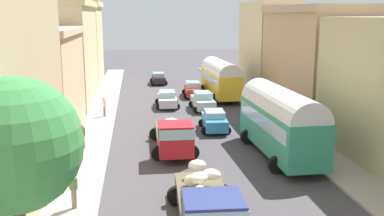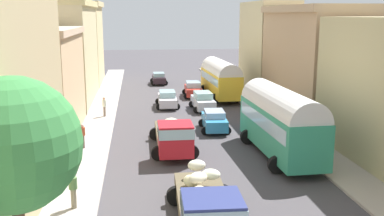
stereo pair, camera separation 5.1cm
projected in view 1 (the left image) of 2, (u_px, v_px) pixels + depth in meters
name	position (u px, v px, depth m)	size (l,w,h in m)	color
ground_plane	(187.00, 120.00, 37.26)	(154.00, 154.00, 0.00)	#434044
sidewalk_left	(99.00, 122.00, 36.34)	(2.50, 70.00, 0.14)	#9B9792
sidewalk_right	(271.00, 117.00, 38.15)	(2.50, 70.00, 0.14)	#A4998C
building_left_2	(46.00, 83.00, 31.83)	(4.57, 11.10, 7.77)	tan
building_left_3	(65.00, 52.00, 44.27)	(5.65, 13.46, 10.06)	beige
building_left_4	(77.00, 43.00, 55.88)	(6.27, 9.56, 10.26)	#D6C089
building_right_2	(316.00, 61.00, 38.55)	(6.33, 13.19, 9.46)	tan
building_right_3	(267.00, 48.00, 49.96)	(4.24, 9.96, 10.10)	beige
parked_bus_0	(280.00, 119.00, 27.34)	(3.56, 9.43, 4.31)	#2F8F6D
parked_bus_1	(220.00, 77.00, 46.79)	(3.55, 9.34, 4.02)	yellow
cargo_truck_0	(207.00, 206.00, 17.75)	(3.25, 7.14, 2.23)	navy
cargo_truck_1	(174.00, 135.00, 28.15)	(2.97, 7.57, 2.35)	red
car_0	(167.00, 99.00, 42.48)	(2.31, 4.39, 1.55)	silver
car_1	(158.00, 78.00, 56.52)	(2.16, 3.85, 1.46)	#291C24
car_2	(214.00, 120.00, 33.85)	(2.38, 4.04, 1.56)	#338BC0
car_3	(203.00, 101.00, 41.16)	(2.36, 4.31, 1.69)	silver
car_4	(193.00, 89.00, 47.85)	(2.39, 4.38, 1.63)	#B82D23
pedestrian_0	(104.00, 106.00, 37.92)	(0.44, 0.44, 1.83)	#806D5C
pedestrian_1	(74.00, 189.00, 19.88)	(0.54, 0.54, 1.82)	#7E745B
pedestrian_2	(82.00, 135.00, 28.90)	(0.51, 0.51, 1.75)	brown
roadside_tree_0	(13.00, 145.00, 13.40)	(4.21, 4.21, 6.96)	brown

